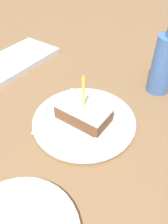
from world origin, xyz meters
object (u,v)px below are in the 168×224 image
Objects in this scene: marble_board at (16,60)px; plate at (84,121)px; fork at (77,139)px; cake_slice at (84,112)px; bottle at (164,63)px.

plate is at bearing 73.85° from marble_board.
fork is 0.62× the size of marble_board.
cake_slice is at bearing 73.65° from marble_board.
bottle reaches higher than plate.
bottle is (-0.26, 0.10, 0.05)m from cake_slice.
cake_slice reaches higher than fork.
bottle is (-0.26, 0.10, 0.09)m from plate.
cake_slice is 0.08m from fork.
cake_slice reaches higher than marble_board.
fork is 0.34m from bottle.
fork is at bearing 66.52° from marble_board.
bottle is 0.52m from marble_board.
marble_board is (-0.18, -0.42, -0.01)m from fork.
plate is 1.95× the size of cake_slice.
fork is at bearing 22.87° from cake_slice.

